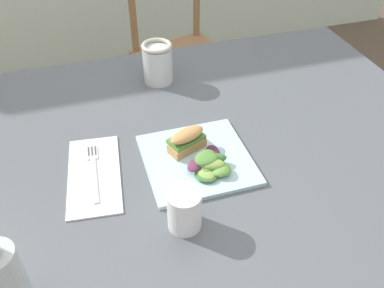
# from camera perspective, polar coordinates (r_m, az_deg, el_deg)

# --- Properties ---
(ground_plane) EXTENTS (8.75, 8.75, 0.00)m
(ground_plane) POSITION_cam_1_polar(r_m,az_deg,el_deg) (1.63, -1.47, -18.85)
(ground_plane) COLOR brown
(dining_table) EXTENTS (1.20, 0.97, 0.74)m
(dining_table) POSITION_cam_1_polar(r_m,az_deg,el_deg) (1.13, 3.31, -3.54)
(dining_table) COLOR #51565B
(dining_table) RESTS_ON ground
(chair_wooden_far) EXTENTS (0.48, 0.48, 0.87)m
(chair_wooden_far) POSITION_cam_1_polar(r_m,az_deg,el_deg) (2.02, -1.51, 12.23)
(chair_wooden_far) COLOR #8E6642
(chair_wooden_far) RESTS_ON ground
(plate_lunch) EXTENTS (0.24, 0.24, 0.01)m
(plate_lunch) POSITION_cam_1_polar(r_m,az_deg,el_deg) (0.97, 0.70, -2.14)
(plate_lunch) COLOR silver
(plate_lunch) RESTS_ON dining_table
(sandwich_half_front) EXTENTS (0.10, 0.08, 0.06)m
(sandwich_half_front) POSITION_cam_1_polar(r_m,az_deg,el_deg) (0.97, -0.65, 0.60)
(sandwich_half_front) COLOR tan
(sandwich_half_front) RESTS_ON plate_lunch
(salad_mixed_greens) EXTENTS (0.11, 0.12, 0.03)m
(salad_mixed_greens) POSITION_cam_1_polar(r_m,az_deg,el_deg) (0.93, 2.51, -2.58)
(salad_mixed_greens) COLOR #4C2338
(salad_mixed_greens) RESTS_ON plate_lunch
(napkin_folded) EXTENTS (0.14, 0.26, 0.00)m
(napkin_folded) POSITION_cam_1_polar(r_m,az_deg,el_deg) (0.96, -13.30, -4.09)
(napkin_folded) COLOR silver
(napkin_folded) RESTS_ON dining_table
(fork_on_napkin) EXTENTS (0.03, 0.19, 0.00)m
(fork_on_napkin) POSITION_cam_1_polar(r_m,az_deg,el_deg) (0.97, -13.39, -3.24)
(fork_on_napkin) COLOR silver
(fork_on_napkin) RESTS_ON napkin_folded
(bottle_cold_brew) EXTENTS (0.06, 0.06, 0.19)m
(bottle_cold_brew) POSITION_cam_1_polar(r_m,az_deg,el_deg) (0.74, -24.01, -17.27)
(bottle_cold_brew) COLOR black
(bottle_cold_brew) RESTS_ON dining_table
(mason_jar_iced_tea) EXTENTS (0.09, 0.09, 0.12)m
(mason_jar_iced_tea) POSITION_cam_1_polar(r_m,az_deg,el_deg) (1.23, -4.73, 10.82)
(mason_jar_iced_tea) COLOR #C67528
(mason_jar_iced_tea) RESTS_ON dining_table
(cup_extra_side) EXTENTS (0.07, 0.07, 0.09)m
(cup_extra_side) POSITION_cam_1_polar(r_m,az_deg,el_deg) (0.81, -1.04, -9.07)
(cup_extra_side) COLOR white
(cup_extra_side) RESTS_ON dining_table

